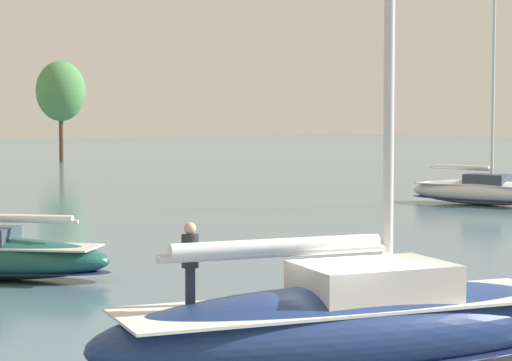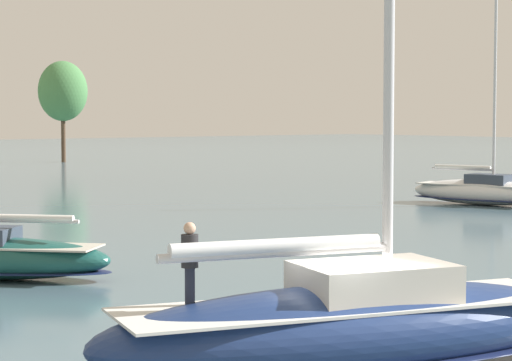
% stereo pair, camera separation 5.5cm
% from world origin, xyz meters
% --- Properties ---
extents(tree_shore_left, '(5.71, 5.71, 11.75)m').
position_xyz_m(tree_shore_left, '(42.32, 89.33, 8.22)').
color(tree_shore_left, '#4C3828').
rests_on(tree_shore_left, ground).
extents(sailboat_main, '(11.57, 6.35, 15.31)m').
position_xyz_m(sailboat_main, '(0.03, -0.01, 1.04)').
color(sailboat_main, navy).
rests_on(sailboat_main, ground).
extents(sailboat_moored_mid_channel, '(4.65, 9.35, 12.38)m').
position_xyz_m(sailboat_moored_mid_channel, '(34.28, 23.02, 0.84)').
color(sailboat_moored_mid_channel, silver).
rests_on(sailboat_moored_mid_channel, ground).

